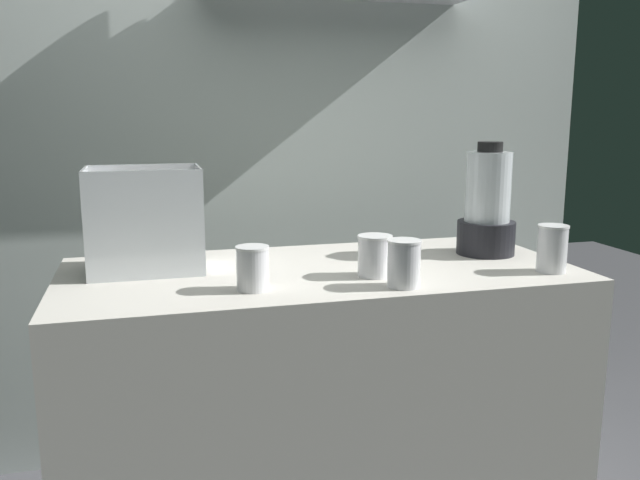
# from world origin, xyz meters

# --- Properties ---
(counter) EXTENTS (1.40, 0.64, 0.90)m
(counter) POSITION_xyz_m (0.00, 0.00, 0.45)
(counter) COLOR beige
(counter) RESTS_ON ground_plane
(back_wall_unit) EXTENTS (2.60, 0.24, 2.50)m
(back_wall_unit) POSITION_xyz_m (0.01, 0.77, 1.27)
(back_wall_unit) COLOR silver
(back_wall_unit) RESTS_ON ground_plane
(carrot_display_bin) EXTENTS (0.30, 0.21, 0.28)m
(carrot_display_bin) POSITION_xyz_m (-0.46, 0.09, 0.99)
(carrot_display_bin) COLOR white
(carrot_display_bin) RESTS_ON counter
(blender_pitcher) EXTENTS (0.17, 0.17, 0.34)m
(blender_pitcher) POSITION_xyz_m (0.54, 0.05, 1.04)
(blender_pitcher) COLOR black
(blender_pitcher) RESTS_ON counter
(juice_cup_beet_far_left) EXTENTS (0.08, 0.08, 0.11)m
(juice_cup_beet_far_left) POSITION_xyz_m (-0.21, -0.17, 0.95)
(juice_cup_beet_far_left) COLOR white
(juice_cup_beet_far_left) RESTS_ON counter
(juice_cup_pomegranate_left) EXTENTS (0.09, 0.09, 0.11)m
(juice_cup_pomegranate_left) POSITION_xyz_m (0.12, -0.12, 0.95)
(juice_cup_pomegranate_left) COLOR white
(juice_cup_pomegranate_left) RESTS_ON counter
(juice_cup_beet_middle) EXTENTS (0.08, 0.08, 0.12)m
(juice_cup_beet_middle) POSITION_xyz_m (0.15, -0.24, 0.95)
(juice_cup_beet_middle) COLOR white
(juice_cup_beet_middle) RESTS_ON counter
(juice_cup_pomegranate_right) EXTENTS (0.08, 0.08, 0.13)m
(juice_cup_pomegranate_right) POSITION_xyz_m (0.59, -0.20, 0.95)
(juice_cup_pomegranate_right) COLOR white
(juice_cup_pomegranate_right) RESTS_ON counter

